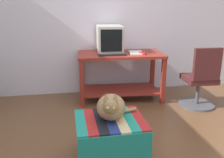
# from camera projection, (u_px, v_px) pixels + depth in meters

# --- Properties ---
(ground_plane) EXTENTS (14.00, 14.00, 0.00)m
(ground_plane) POSITION_uv_depth(u_px,v_px,m) (123.00, 157.00, 2.46)
(ground_plane) COLOR brown
(back_wall) EXTENTS (8.00, 0.10, 2.60)m
(back_wall) POSITION_uv_depth(u_px,v_px,m) (95.00, 14.00, 4.02)
(back_wall) COLOR silver
(back_wall) RESTS_ON ground_plane
(desk) EXTENTS (1.32, 0.76, 0.73)m
(desk) POSITION_uv_depth(u_px,v_px,m) (120.00, 68.00, 3.88)
(desk) COLOR maroon
(desk) RESTS_ON ground_plane
(tv_monitor) EXTENTS (0.41, 0.50, 0.41)m
(tv_monitor) POSITION_uv_depth(u_px,v_px,m) (110.00, 39.00, 3.81)
(tv_monitor) COLOR #BCB7A8
(tv_monitor) RESTS_ON desk
(keyboard) EXTENTS (0.40, 0.15, 0.02)m
(keyboard) POSITION_uv_depth(u_px,v_px,m) (112.00, 54.00, 3.65)
(keyboard) COLOR black
(keyboard) RESTS_ON desk
(book) EXTENTS (0.23, 0.29, 0.02)m
(book) POSITION_uv_depth(u_px,v_px,m) (136.00, 53.00, 3.79)
(book) COLOR white
(book) RESTS_ON desk
(ottoman_with_blanket) EXTENTS (0.64, 0.56, 0.41)m
(ottoman_with_blanket) POSITION_uv_depth(u_px,v_px,m) (110.00, 139.00, 2.39)
(ottoman_with_blanket) COLOR tan
(ottoman_with_blanket) RESTS_ON ground_plane
(cat) EXTENTS (0.44, 0.41, 0.30)m
(cat) POSITION_uv_depth(u_px,v_px,m) (111.00, 107.00, 2.31)
(cat) COLOR #9E7A4C
(cat) RESTS_ON ottoman_with_blanket
(office_chair) EXTENTS (0.52, 0.52, 0.89)m
(office_chair) POSITION_uv_depth(u_px,v_px,m) (201.00, 82.00, 3.56)
(office_chair) COLOR #4C4C51
(office_chair) RESTS_ON ground_plane
(stapler) EXTENTS (0.10, 0.10, 0.04)m
(stapler) POSITION_uv_depth(u_px,v_px,m) (142.00, 53.00, 3.68)
(stapler) COLOR #A31E1E
(stapler) RESTS_ON desk
(pen) EXTENTS (0.03, 0.14, 0.01)m
(pen) POSITION_uv_depth(u_px,v_px,m) (143.00, 52.00, 3.89)
(pen) COLOR #2351B2
(pen) RESTS_ON desk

